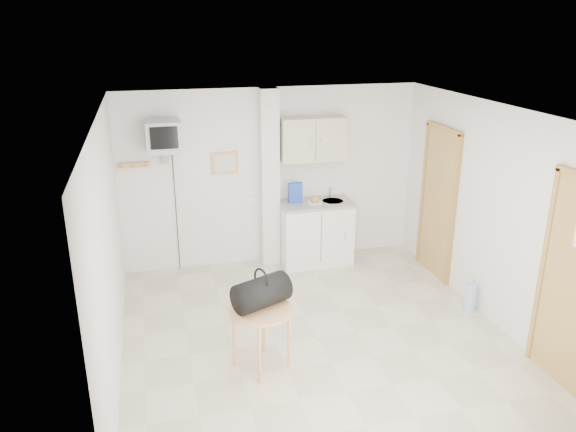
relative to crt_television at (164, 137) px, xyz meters
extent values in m
plane|color=beige|center=(1.45, -2.02, -1.94)|extent=(4.50, 4.50, 0.00)
cube|color=white|center=(1.45, 0.23, -0.69)|extent=(4.20, 0.04, 2.50)
cube|color=white|center=(1.45, -4.27, -0.69)|extent=(4.20, 0.04, 2.50)
cube|color=white|center=(-0.65, -2.02, -0.69)|extent=(0.04, 4.50, 2.50)
cube|color=white|center=(3.55, -2.02, -0.69)|extent=(0.04, 4.50, 2.50)
cube|color=white|center=(1.45, -2.02, 0.56)|extent=(4.20, 4.50, 0.04)
cube|color=white|center=(1.40, 0.12, -0.69)|extent=(0.25, 0.22, 2.50)
cube|color=#EA955D|center=(0.80, 0.21, -0.44)|extent=(0.36, 0.03, 0.30)
cube|color=silver|center=(0.80, 0.19, -0.44)|extent=(0.28, 0.01, 0.22)
cube|color=tan|center=(-0.40, 0.20, -0.39)|extent=(0.40, 0.05, 0.06)
cube|color=white|center=(1.13, 0.22, -0.99)|extent=(0.15, 0.02, 0.08)
cylinder|color=tan|center=(-0.55, 0.14, -0.40)|extent=(0.02, 0.08, 0.02)
cylinder|color=tan|center=(-0.40, 0.14, -0.40)|extent=(0.02, 0.08, 0.02)
cylinder|color=tan|center=(-0.25, 0.14, -0.40)|extent=(0.02, 0.08, 0.02)
cube|color=#955D30|center=(3.52, -0.77, -0.94)|extent=(0.04, 0.75, 2.00)
cube|color=brown|center=(3.52, -0.77, -0.94)|extent=(0.06, 0.87, 2.06)
cube|color=#955D30|center=(3.52, -3.37, -0.93)|extent=(0.04, 0.82, 2.02)
cube|color=brown|center=(3.52, -3.37, -0.93)|extent=(0.06, 0.94, 2.08)
cube|color=white|center=(2.03, -0.05, -1.50)|extent=(1.00, 0.55, 0.88)
cube|color=gray|center=(2.03, -0.05, -1.04)|extent=(1.03, 0.58, 0.04)
cylinder|color=#B7B7BA|center=(2.28, -0.05, -1.04)|extent=(0.30, 0.30, 0.05)
cylinder|color=#B7B7BA|center=(2.28, 0.09, -0.94)|extent=(0.02, 0.02, 0.16)
cylinder|color=#B7B7BA|center=(2.28, 0.03, -0.86)|extent=(0.02, 0.13, 0.02)
cube|color=#BAAF93|center=(2.00, 0.07, -0.14)|extent=(0.90, 0.32, 0.60)
cube|color=#1F41B0|center=(1.74, 0.00, -0.87)|extent=(0.19, 0.07, 0.29)
cylinder|color=white|center=(2.00, -0.08, -1.01)|extent=(0.22, 0.22, 0.01)
sphere|color=tan|center=(2.00, -0.08, -0.96)|extent=(0.11, 0.11, 0.11)
cube|color=slate|center=(0.00, 0.07, -0.21)|extent=(0.36, 0.32, 0.02)
cube|color=slate|center=(0.00, 0.20, -0.29)|extent=(0.10, 0.06, 0.20)
cube|color=#ABABAE|center=(0.00, 0.00, 0.01)|extent=(0.44, 0.42, 0.40)
cube|color=black|center=(0.00, -0.22, 0.03)|extent=(0.34, 0.02, 0.28)
cylinder|color=black|center=(0.10, 0.21, -1.07)|extent=(0.01, 0.01, 1.73)
cylinder|color=tan|center=(0.75, -2.40, -1.29)|extent=(0.64, 0.64, 0.03)
cylinder|color=tan|center=(1.02, -2.48, -1.62)|extent=(0.04, 0.04, 0.63)
cylinder|color=tan|center=(0.83, -2.13, -1.62)|extent=(0.04, 0.04, 0.63)
cylinder|color=tan|center=(0.48, -2.32, -1.62)|extent=(0.04, 0.04, 0.63)
cylinder|color=tan|center=(0.68, -2.67, -1.62)|extent=(0.04, 0.04, 0.63)
cylinder|color=black|center=(0.77, -2.36, -1.12)|extent=(0.63, 0.51, 0.31)
torus|color=black|center=(0.77, -2.36, -0.98)|extent=(0.12, 0.22, 0.23)
cylinder|color=#9FB8D4|center=(3.43, -1.90, -1.76)|extent=(0.13, 0.13, 0.36)
cylinder|color=#9FB8D4|center=(3.43, -1.90, -1.55)|extent=(0.04, 0.04, 0.04)
camera|label=1|loc=(-0.19, -7.23, 1.44)|focal=35.00mm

